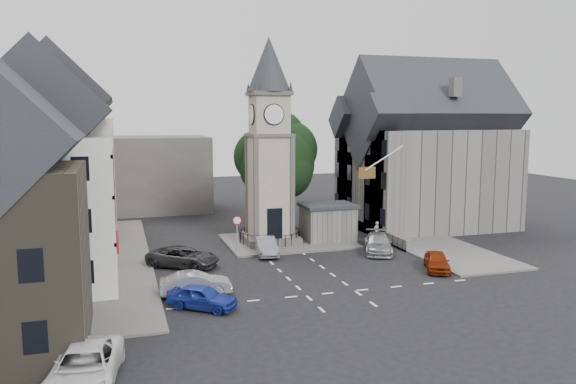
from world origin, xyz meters
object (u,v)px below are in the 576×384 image
object	(u,v)px
car_west_blue	(202,297)
car_east_red	(437,261)
stone_shelter	(328,222)
pedestrian	(377,231)
clock_tower	(269,142)

from	to	relation	value
car_west_blue	car_east_red	distance (m)	16.28
stone_shelter	pedestrian	world-z (taller)	stone_shelter
stone_shelter	car_west_blue	xyz separation A→B (m)	(-12.30, -13.50, -0.90)
clock_tower	car_east_red	bearing A→B (deg)	-52.28
car_west_blue	car_east_red	xyz separation A→B (m)	(16.00, 3.00, -0.02)
clock_tower	pedestrian	size ratio (longest dim) A/B	9.98
stone_shelter	car_east_red	bearing A→B (deg)	-70.59
clock_tower	car_east_red	distance (m)	15.79
car_east_red	pedestrian	world-z (taller)	pedestrian
car_west_blue	pedestrian	xyz separation A→B (m)	(16.09, 12.24, 0.17)
stone_shelter	car_east_red	world-z (taller)	stone_shelter
car_east_red	car_west_blue	bearing A→B (deg)	-144.71
clock_tower	car_west_blue	world-z (taller)	clock_tower
stone_shelter	car_east_red	size ratio (longest dim) A/B	1.17
stone_shelter	pedestrian	distance (m)	4.06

